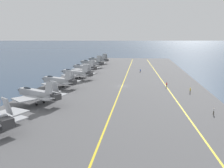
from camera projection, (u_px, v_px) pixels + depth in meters
ground_plane at (122, 87)px, 82.47m from camera, size 2000.00×2000.00×0.00m
carrier_deck at (122, 86)px, 82.43m from camera, size 216.94×55.36×0.40m
deck_stripe_foul_line at (167, 87)px, 80.56m from camera, size 195.05×9.40×0.01m
deck_stripe_centerline at (122, 86)px, 82.39m from camera, size 195.25×0.36×0.01m
parked_jet_third at (37, 94)px, 59.90m from camera, size 13.09×15.45×6.36m
parked_jet_fourth at (58, 81)px, 79.15m from camera, size 11.97×15.24×5.99m
parked_jet_fifth at (76, 73)px, 96.43m from camera, size 13.02×16.76×6.20m
parked_jet_sixth at (84, 67)px, 113.66m from camera, size 13.07×15.32×6.10m
parked_jet_seventh at (91, 63)px, 132.34m from camera, size 13.22×16.47×6.71m
parked_jet_eighth at (98, 60)px, 150.75m from camera, size 13.80×16.21×6.41m
crew_blue_vest at (140, 70)px, 113.12m from camera, size 0.37×0.45×1.70m
crew_white_vest at (214, 110)px, 51.97m from camera, size 0.44×0.37×1.73m
crew_red_vest at (167, 85)px, 79.78m from camera, size 0.30×0.41×1.76m
crew_yellow_vest at (190, 90)px, 71.63m from camera, size 0.45×0.39×1.74m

